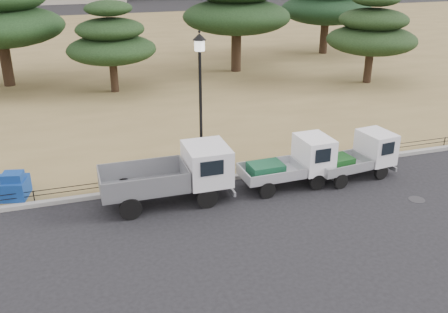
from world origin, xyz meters
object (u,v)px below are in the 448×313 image
object	(u,v)px
truck_large	(174,173)
truck_kei_rear	(359,156)
truck_kei_front	(293,163)
tarp_pile	(7,187)
street_lamp	(200,83)

from	to	relation	value
truck_large	truck_kei_rear	world-z (taller)	truck_large
truck_kei_front	truck_large	bearing A→B (deg)	177.16
truck_large	truck_kei_front	size ratio (longest dim) A/B	1.29
truck_kei_front	truck_kei_rear	size ratio (longest dim) A/B	1.03
truck_kei_front	tarp_pile	size ratio (longest dim) A/B	2.13
truck_kei_front	truck_kei_rear	distance (m)	2.88
truck_kei_rear	street_lamp	bearing A→B (deg)	158.81
truck_kei_front	street_lamp	bearing A→B (deg)	153.27
street_lamp	tarp_pile	world-z (taller)	street_lamp
truck_kei_rear	tarp_pile	world-z (taller)	truck_kei_rear
truck_large	truck_kei_front	distance (m)	4.72
truck_kei_rear	street_lamp	xyz separation A→B (m)	(-6.15, 1.56, 3.10)
truck_large	street_lamp	distance (m)	3.51
truck_large	tarp_pile	xyz separation A→B (m)	(-5.83, 1.91, -0.58)
truck_kei_rear	street_lamp	world-z (taller)	street_lamp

